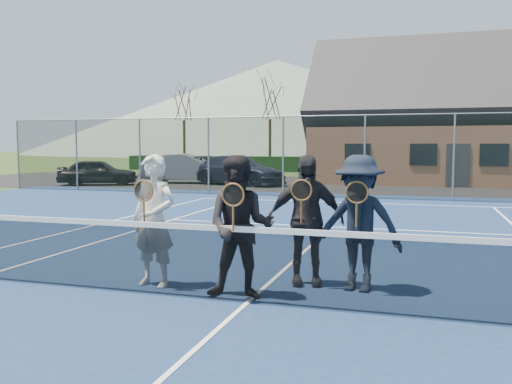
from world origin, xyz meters
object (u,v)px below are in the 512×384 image
Objects in this scene: car_b at (187,168)px; player_a at (154,220)px; car_a at (98,172)px; clubhouse at (465,105)px; player_c at (306,220)px; player_b at (240,227)px; car_c at (239,170)px; player_d at (359,223)px; tennis_net at (247,261)px.

player_a is at bearing -168.29° from car_b.
clubhouse is (16.99, 7.46, 3.36)m from car_a.
player_c is at bearing 19.49° from player_a.
player_b reaches higher than car_a.
clubhouse reaches higher than player_b.
car_c is 2.71× the size of player_b.
car_a is 2.07× the size of player_b.
car_c is 0.31× the size of clubhouse.
player_a is 2.75m from player_d.
player_a is at bearing 171.32° from player_b.
clubhouse is at bearing -81.23° from car_b.
player_b is at bearing -165.21° from car_b.
clubhouse is 8.67× the size of player_b.
car_a is 4.34m from car_b.
player_a is at bearing -167.88° from player_d.
player_d reaches higher than tennis_net.
car_b is 0.29× the size of clubhouse.
player_d reaches higher than car_b.
car_b is 20.25m from player_a.
player_b is (9.29, -18.82, 0.17)m from car_b.
clubhouse reaches higher than car_b.
tennis_net is 1.58m from player_a.
car_c is 2.71× the size of player_a.
car_c is 18.89m from player_a.
car_b is 2.53× the size of player_a.
car_a is 18.86m from clubhouse.
player_b is (-4.16, -23.78, -3.07)m from clubhouse.
car_a is 6.81m from car_c.
car_a is 0.24× the size of clubhouse.
player_d is at bearing -160.23° from car_a.
player_b is 1.58m from player_d.
car_b is at bearing 120.59° from player_d.
player_b is at bearing -8.68° from player_a.
car_b is 14.69m from clubhouse.
player_a and player_d have the same top height.
clubhouse is at bearing 80.07° from player_b.
car_a reaches higher than tennis_net.
car_c is at bearing 109.04° from player_b.
car_c is at bearing 111.77° from player_c.
player_c reaches higher than car_a.
clubhouse is at bearing 81.26° from player_c.
player_c is 1.00× the size of player_d.
car_c is 18.85m from player_c.
player_b and player_c have the same top height.
player_c is (13.47, -15.43, 0.29)m from car_a.
player_c is (0.48, 1.11, 0.38)m from tennis_net.
player_c is at bearing -161.54° from car_a.
player_b is (1.31, -0.20, -0.00)m from player_a.
car_c is 19.24m from player_d.
player_a is at bearing -146.34° from car_c.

